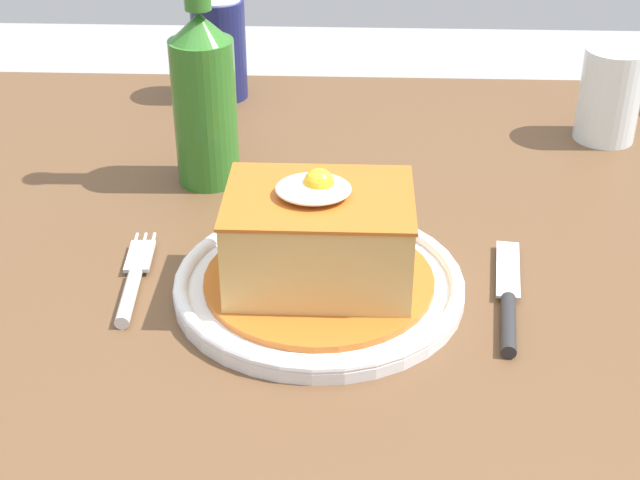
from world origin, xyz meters
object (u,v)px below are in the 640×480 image
object	(u,v)px
fork	(133,283)
drinking_glass	(609,101)
main_plate	(319,284)
beer_bottle_green	(204,90)
knife	(508,307)
soda_can	(219,49)

from	to	relation	value
fork	drinking_glass	distance (m)	0.57
main_plate	beer_bottle_green	distance (m)	0.26
drinking_glass	main_plate	bearing A→B (deg)	-133.42
main_plate	knife	size ratio (longest dim) A/B	1.47
soda_can	beer_bottle_green	xyz separation A→B (m)	(0.02, -0.23, 0.04)
fork	knife	size ratio (longest dim) A/B	0.86
beer_bottle_green	drinking_glass	bearing A→B (deg)	15.80
beer_bottle_green	knife	bearing A→B (deg)	-39.57
fork	soda_can	size ratio (longest dim) A/B	1.14
fork	drinking_glass	bearing A→B (deg)	35.08
fork	knife	bearing A→B (deg)	-4.21
soda_can	drinking_glass	bearing A→B (deg)	-13.73
fork	knife	world-z (taller)	same
soda_can	beer_bottle_green	world-z (taller)	beer_bottle_green
fork	drinking_glass	xyz separation A→B (m)	(0.47, 0.33, 0.04)
beer_bottle_green	fork	bearing A→B (deg)	-99.72
soda_can	drinking_glass	distance (m)	0.47
main_plate	soda_can	distance (m)	0.46
knife	drinking_glass	bearing A→B (deg)	66.18
beer_bottle_green	drinking_glass	distance (m)	0.45
fork	soda_can	xyz separation A→B (m)	(0.02, 0.44, 0.06)
main_plate	soda_can	xyz separation A→B (m)	(-0.14, 0.44, 0.05)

